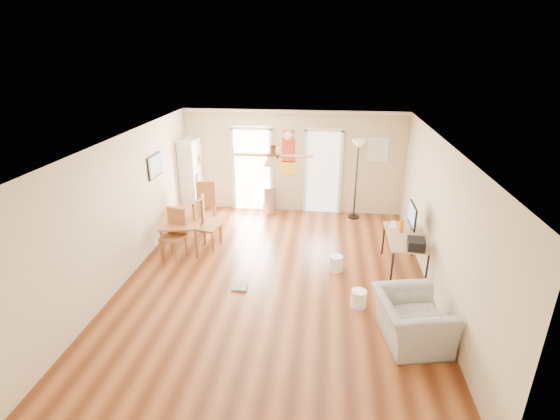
# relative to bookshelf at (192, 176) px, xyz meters

# --- Properties ---
(floor) EXTENTS (7.00, 7.00, 0.00)m
(floor) POSITION_rel_bookshelf_xyz_m (2.54, -3.12, -0.95)
(floor) COLOR brown
(floor) RESTS_ON ground
(ceiling) EXTENTS (5.50, 7.00, 0.00)m
(ceiling) POSITION_rel_bookshelf_xyz_m (2.54, -3.12, 1.65)
(ceiling) COLOR silver
(ceiling) RESTS_ON floor
(wall_back) EXTENTS (5.50, 0.04, 2.60)m
(wall_back) POSITION_rel_bookshelf_xyz_m (2.54, 0.38, 0.35)
(wall_back) COLOR beige
(wall_back) RESTS_ON floor
(wall_front) EXTENTS (5.50, 0.04, 2.60)m
(wall_front) POSITION_rel_bookshelf_xyz_m (2.54, -6.62, 0.35)
(wall_front) COLOR beige
(wall_front) RESTS_ON floor
(wall_left) EXTENTS (0.04, 7.00, 2.60)m
(wall_left) POSITION_rel_bookshelf_xyz_m (-0.21, -3.12, 0.35)
(wall_left) COLOR beige
(wall_left) RESTS_ON floor
(wall_right) EXTENTS (0.04, 7.00, 2.60)m
(wall_right) POSITION_rel_bookshelf_xyz_m (5.29, -3.12, 0.35)
(wall_right) COLOR beige
(wall_right) RESTS_ON floor
(crown_molding) EXTENTS (5.50, 7.00, 0.08)m
(crown_molding) POSITION_rel_bookshelf_xyz_m (2.54, -3.12, 1.61)
(crown_molding) COLOR white
(crown_molding) RESTS_ON wall_back
(kitchen_doorway) EXTENTS (0.90, 0.10, 2.10)m
(kitchen_doorway) POSITION_rel_bookshelf_xyz_m (1.49, 0.36, 0.10)
(kitchen_doorway) COLOR white
(kitchen_doorway) RESTS_ON wall_back
(bathroom_doorway) EXTENTS (0.80, 0.10, 2.10)m
(bathroom_doorway) POSITION_rel_bookshelf_xyz_m (3.29, 0.36, 0.10)
(bathroom_doorway) COLOR white
(bathroom_doorway) RESTS_ON wall_back
(wall_decal) EXTENTS (0.46, 0.03, 1.10)m
(wall_decal) POSITION_rel_bookshelf_xyz_m (2.41, 0.36, 0.60)
(wall_decal) COLOR red
(wall_decal) RESTS_ON wall_back
(ac_grille) EXTENTS (0.50, 0.04, 0.60)m
(ac_grille) POSITION_rel_bookshelf_xyz_m (4.59, 0.35, 0.75)
(ac_grille) COLOR white
(ac_grille) RESTS_ON wall_back
(framed_poster) EXTENTS (0.04, 0.66, 0.48)m
(framed_poster) POSITION_rel_bookshelf_xyz_m (-0.19, -1.72, 0.75)
(framed_poster) COLOR black
(framed_poster) RESTS_ON wall_left
(ceiling_fan) EXTENTS (1.24, 1.24, 0.20)m
(ceiling_fan) POSITION_rel_bookshelf_xyz_m (2.54, -3.42, 1.48)
(ceiling_fan) COLOR #593819
(ceiling_fan) RESTS_ON ceiling
(bookshelf) EXTENTS (0.41, 0.87, 1.91)m
(bookshelf) POSITION_rel_bookshelf_xyz_m (0.00, 0.00, 0.00)
(bookshelf) COLOR white
(bookshelf) RESTS_ON floor
(dining_table) EXTENTS (1.05, 1.47, 0.67)m
(dining_table) POSITION_rel_bookshelf_xyz_m (0.39, -1.94, -0.62)
(dining_table) COLOR #985631
(dining_table) RESTS_ON floor
(dining_chair_right_a) EXTENTS (0.51, 0.51, 1.01)m
(dining_chair_right_a) POSITION_rel_bookshelf_xyz_m (0.94, -1.62, -0.45)
(dining_chair_right_a) COLOR #975A30
(dining_chair_right_a) RESTS_ON floor
(dining_chair_right_b) EXTENTS (0.49, 0.49, 1.03)m
(dining_chair_right_b) POSITION_rel_bookshelf_xyz_m (0.94, -1.97, -0.44)
(dining_chair_right_b) COLOR olive
(dining_chair_right_b) RESTS_ON floor
(dining_chair_near) EXTENTS (0.51, 0.51, 1.01)m
(dining_chair_near) POSITION_rel_bookshelf_xyz_m (0.36, -2.50, -0.45)
(dining_chair_near) COLOR #955B30
(dining_chair_near) RESTS_ON floor
(dining_chair_far) EXTENTS (0.54, 0.54, 1.06)m
(dining_chair_far) POSITION_rel_bookshelf_xyz_m (0.50, -0.53, -0.42)
(dining_chair_far) COLOR #9C6732
(dining_chair_far) RESTS_ON floor
(trash_can) EXTENTS (0.37, 0.37, 0.73)m
(trash_can) POSITION_rel_bookshelf_xyz_m (1.96, 0.09, -0.59)
(trash_can) COLOR #A9AAAC
(trash_can) RESTS_ON floor
(torchiere_lamp) EXTENTS (0.47, 0.47, 1.97)m
(torchiere_lamp) POSITION_rel_bookshelf_xyz_m (4.11, 0.06, 0.03)
(torchiere_lamp) COLOR black
(torchiere_lamp) RESTS_ON floor
(computer_desk) EXTENTS (0.68, 1.36, 0.73)m
(computer_desk) POSITION_rel_bookshelf_xyz_m (4.90, -2.50, -0.59)
(computer_desk) COLOR tan
(computer_desk) RESTS_ON floor
(imac) EXTENTS (0.14, 0.63, 0.58)m
(imac) POSITION_rel_bookshelf_xyz_m (5.01, -2.36, 0.06)
(imac) COLOR black
(imac) RESTS_ON computer_desk
(keyboard) EXTENTS (0.21, 0.40, 0.01)m
(keyboard) POSITION_rel_bookshelf_xyz_m (4.74, -2.01, -0.22)
(keyboard) COLOR silver
(keyboard) RESTS_ON computer_desk
(printer) EXTENTS (0.33, 0.37, 0.18)m
(printer) POSITION_rel_bookshelf_xyz_m (4.99, -3.01, -0.14)
(printer) COLOR black
(printer) RESTS_ON computer_desk
(orange_bottle) EXTENTS (0.11, 0.11, 0.25)m
(orange_bottle) POSITION_rel_bookshelf_xyz_m (4.84, -2.33, -0.10)
(orange_bottle) COLOR #D06812
(orange_bottle) RESTS_ON computer_desk
(wastebasket_a) EXTENTS (0.28, 0.28, 0.31)m
(wastebasket_a) POSITION_rel_bookshelf_xyz_m (3.64, -2.65, -0.80)
(wastebasket_a) COLOR white
(wastebasket_a) RESTS_ON floor
(wastebasket_b) EXTENTS (0.27, 0.27, 0.29)m
(wastebasket_b) POSITION_rel_bookshelf_xyz_m (4.00, -3.81, -0.81)
(wastebasket_b) COLOR white
(wastebasket_b) RESTS_ON floor
(floor_cloth) EXTENTS (0.27, 0.21, 0.04)m
(floor_cloth) POSITION_rel_bookshelf_xyz_m (1.93, -3.52, -0.93)
(floor_cloth) COLOR gray
(floor_cloth) RESTS_ON floor
(armchair) EXTENTS (1.13, 1.24, 0.70)m
(armchair) POSITION_rel_bookshelf_xyz_m (4.69, -4.58, -0.60)
(armchair) COLOR #A4A39E
(armchair) RESTS_ON floor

